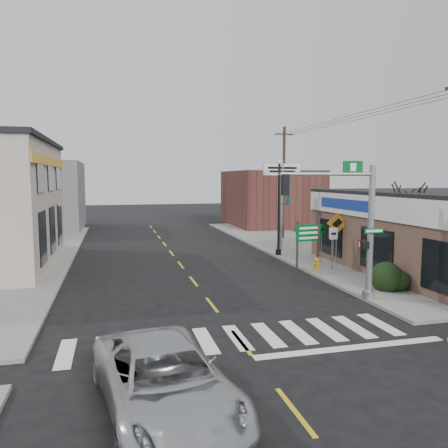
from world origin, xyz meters
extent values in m
plane|color=black|center=(0.00, 0.00, 0.00)|extent=(140.00, 140.00, 0.00)
cube|color=slate|center=(9.00, 13.00, 0.07)|extent=(6.00, 38.00, 0.13)
cube|color=slate|center=(-9.00, 13.00, 0.07)|extent=(6.00, 38.00, 0.13)
cube|color=gold|center=(0.00, 8.00, 0.01)|extent=(0.12, 56.00, 0.01)
cube|color=silver|center=(0.00, 0.40, 0.01)|extent=(11.00, 2.20, 0.01)
cube|color=#502A24|center=(12.00, 30.00, 2.80)|extent=(8.00, 10.00, 5.60)
cube|color=slate|center=(-11.00, 32.00, 3.20)|extent=(9.00, 10.00, 6.40)
imported|color=#B2B5B8|center=(-2.67, -3.43, 0.73)|extent=(3.16, 5.55, 1.46)
cylinder|color=gray|center=(6.20, 3.00, 2.76)|extent=(0.25, 0.25, 5.26)
cylinder|color=gray|center=(4.27, 3.00, 5.04)|extent=(3.86, 0.14, 0.14)
cube|color=black|center=(2.54, 3.00, 4.65)|extent=(0.25, 0.19, 0.79)
cube|color=#044F1D|center=(6.20, 2.78, 2.85)|extent=(0.83, 0.04, 0.19)
cube|color=#044F1D|center=(5.32, 3.00, 5.31)|extent=(0.83, 0.05, 0.48)
cube|color=black|center=(5.95, 2.95, 2.28)|extent=(0.28, 0.23, 0.28)
cube|color=#40271D|center=(5.71, 8.91, 1.40)|extent=(0.09, 0.09, 2.53)
cube|color=#40271D|center=(6.89, 8.91, 1.40)|extent=(0.09, 0.09, 2.53)
cube|color=#05451C|center=(6.30, 8.85, 2.03)|extent=(1.45, 0.05, 0.90)
cylinder|color=#C5801A|center=(6.30, 7.81, 0.44)|extent=(0.22, 0.22, 0.61)
sphere|color=#C5801A|center=(6.30, 7.81, 0.77)|extent=(0.24, 0.24, 0.24)
cylinder|color=gray|center=(8.12, 9.17, 1.45)|extent=(0.06, 0.06, 2.64)
cube|color=orange|center=(8.12, 9.14, 2.45)|extent=(1.12, 0.03, 1.12)
cylinder|color=black|center=(6.30, 13.09, 2.96)|extent=(0.15, 0.15, 5.67)
sphere|color=silver|center=(6.30, 13.09, 5.85)|extent=(0.31, 0.31, 0.31)
cube|color=#134D5B|center=(6.90, 13.09, 4.05)|extent=(0.02, 0.60, 1.53)
cylinder|color=gray|center=(7.15, 14.81, 3.10)|extent=(0.17, 0.17, 5.95)
cube|color=silver|center=(7.15, 14.81, 5.44)|extent=(2.80, 0.18, 0.74)
cylinder|color=black|center=(9.47, 5.08, 1.92)|extent=(0.22, 0.22, 3.59)
ellipsoid|color=#1A3D1F|center=(7.68, 3.96, 0.64)|extent=(1.37, 1.37, 1.02)
ellipsoid|color=#1D3214|center=(11.00, 7.48, 0.52)|extent=(1.04, 1.04, 0.78)
cylinder|color=#49331D|center=(9.50, 20.29, 4.50)|extent=(0.23, 0.23, 8.74)
cube|color=#49331D|center=(9.50, 20.29, 8.30)|extent=(1.52, 0.09, 0.09)
camera|label=1|loc=(-3.60, -12.10, 4.90)|focal=35.00mm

